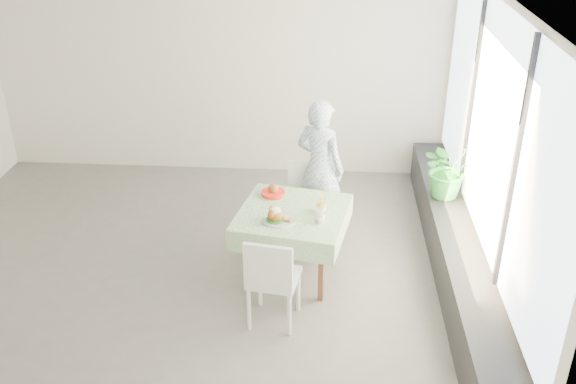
# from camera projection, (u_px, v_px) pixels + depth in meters

# --- Properties ---
(floor) EXTENTS (6.00, 6.00, 0.00)m
(floor) POSITION_uv_depth(u_px,v_px,m) (187.00, 266.00, 6.83)
(floor) COLOR #575553
(floor) RESTS_ON ground
(wall_back) EXTENTS (6.00, 0.02, 2.80)m
(wall_back) POSITION_uv_depth(u_px,v_px,m) (219.00, 71.00, 8.42)
(wall_back) COLOR silver
(wall_back) RESTS_ON ground
(wall_front) EXTENTS (6.00, 0.02, 2.80)m
(wall_front) POSITION_uv_depth(u_px,v_px,m) (87.00, 301.00, 3.98)
(wall_front) COLOR silver
(wall_front) RESTS_ON ground
(wall_right) EXTENTS (0.02, 5.00, 2.80)m
(wall_right) POSITION_uv_depth(u_px,v_px,m) (492.00, 154.00, 6.01)
(wall_right) COLOR silver
(wall_right) RESTS_ON ground
(window_pane) EXTENTS (0.01, 4.80, 2.18)m
(window_pane) POSITION_uv_depth(u_px,v_px,m) (492.00, 129.00, 5.90)
(window_pane) COLOR #D1E0F9
(window_pane) RESTS_ON ground
(window_ledge) EXTENTS (0.40, 4.80, 0.50)m
(window_ledge) POSITION_uv_depth(u_px,v_px,m) (456.00, 256.00, 6.55)
(window_ledge) COLOR black
(window_ledge) RESTS_ON ground
(cafe_table) EXTENTS (1.21, 1.21, 0.74)m
(cafe_table) POSITION_uv_depth(u_px,v_px,m) (293.00, 236.00, 6.51)
(cafe_table) COLOR brown
(cafe_table) RESTS_ON ground
(chair_far) EXTENTS (0.41, 0.41, 0.83)m
(chair_far) POSITION_uv_depth(u_px,v_px,m) (303.00, 213.00, 7.34)
(chair_far) COLOR white
(chair_far) RESTS_ON ground
(chair_near) EXTENTS (0.50, 0.50, 0.93)m
(chair_near) POSITION_uv_depth(u_px,v_px,m) (274.00, 295.00, 5.89)
(chair_near) COLOR white
(chair_near) RESTS_ON ground
(diner) EXTENTS (0.70, 0.62, 1.60)m
(diner) POSITION_uv_depth(u_px,v_px,m) (320.00, 168.00, 7.15)
(diner) COLOR #84ACD3
(diner) RESTS_ON ground
(main_dish) EXTENTS (0.32, 0.32, 0.16)m
(main_dish) POSITION_uv_depth(u_px,v_px,m) (277.00, 217.00, 6.16)
(main_dish) COLOR white
(main_dish) RESTS_ON cafe_table
(juice_cup_orange) EXTENTS (0.10, 0.10, 0.29)m
(juice_cup_orange) POSITION_uv_depth(u_px,v_px,m) (321.00, 207.00, 6.32)
(juice_cup_orange) COLOR white
(juice_cup_orange) RESTS_ON cafe_table
(juice_cup_lemonade) EXTENTS (0.10, 0.10, 0.27)m
(juice_cup_lemonade) POSITION_uv_depth(u_px,v_px,m) (320.00, 216.00, 6.16)
(juice_cup_lemonade) COLOR white
(juice_cup_lemonade) RESTS_ON cafe_table
(second_dish) EXTENTS (0.25, 0.25, 0.12)m
(second_dish) POSITION_uv_depth(u_px,v_px,m) (273.00, 192.00, 6.68)
(second_dish) COLOR red
(second_dish) RESTS_ON cafe_table
(potted_plant) EXTENTS (0.77, 0.73, 0.67)m
(potted_plant) POSITION_uv_depth(u_px,v_px,m) (449.00, 168.00, 7.06)
(potted_plant) COLOR #2C8530
(potted_plant) RESTS_ON window_ledge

